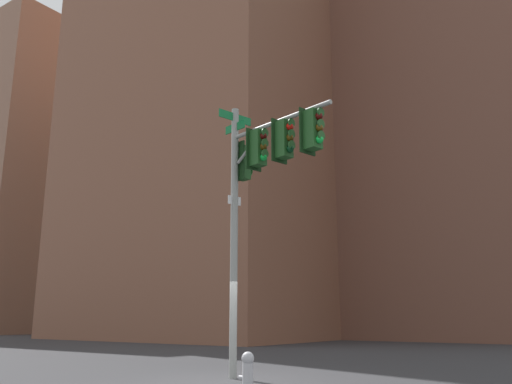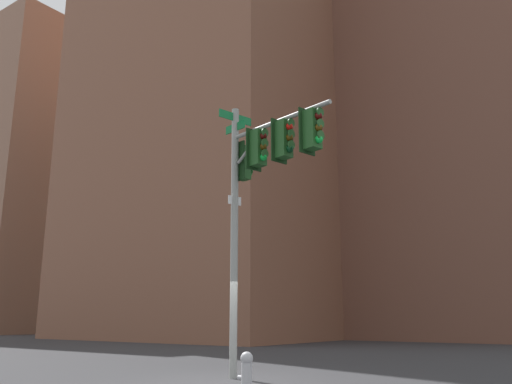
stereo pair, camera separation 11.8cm
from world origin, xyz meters
The scene contains 7 objects.
ground_plane centered at (0.00, 0.00, 0.00)m, with size 200.00×200.00×0.00m, color #2D2D30.
signal_pole_assembly centered at (-0.78, -0.21, 5.39)m, with size 3.92×1.46×7.48m.
fire_hydrant centered at (-2.05, 2.09, 0.47)m, with size 0.34×0.26×0.87m.
building_brick_nearside centered at (19.52, -23.03, 25.58)m, with size 20.54×19.58×51.16m, color brown.
building_brick_midblock centered at (7.00, -32.82, 15.11)m, with size 23.12×16.61×30.22m, color brown.
building_glass_tower centered at (0.77, -51.15, 32.62)m, with size 32.72×30.32×65.23m, color #9EC6C1.
building_brick_farside centered at (50.40, -22.97, 17.33)m, with size 20.71×15.83×34.65m, color #845B47.
Camera 1 is at (-8.76, 11.21, 1.53)m, focal length 37.54 mm.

